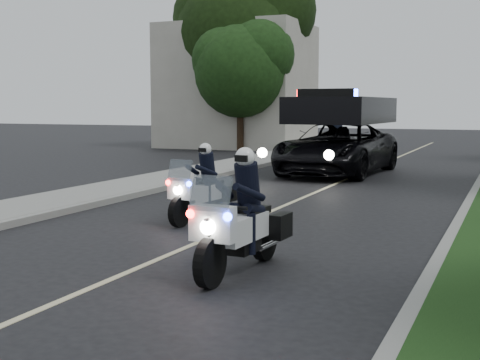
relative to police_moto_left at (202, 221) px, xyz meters
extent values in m
plane|color=black|center=(0.90, -3.06, 0.00)|extent=(120.00, 120.00, 0.00)
cube|color=gray|center=(5.00, 6.94, 0.07)|extent=(0.20, 60.00, 0.15)
cube|color=gray|center=(-3.20, 6.94, 0.07)|extent=(0.20, 60.00, 0.15)
cube|color=gray|center=(-4.30, 6.94, 0.08)|extent=(2.00, 60.00, 0.16)
cube|color=#A8A396|center=(-9.10, 22.94, 3.50)|extent=(8.00, 6.00, 7.00)
cube|color=#BFB78C|center=(0.90, 6.94, 0.00)|extent=(0.12, 50.00, 0.01)
imported|color=black|center=(0.17, 10.36, 0.00)|extent=(3.37, 6.68, 3.17)
imported|color=black|center=(-1.41, 16.42, 0.00)|extent=(0.72, 1.88, 0.97)
imported|color=black|center=(-1.41, 16.42, 0.00)|extent=(0.71, 0.52, 1.82)
camera|label=1|loc=(6.01, -12.08, 2.40)|focal=48.88mm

